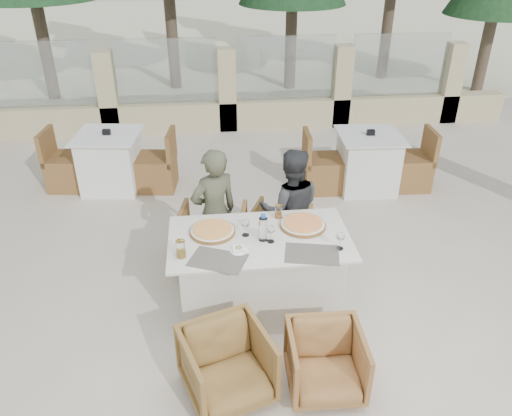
{
  "coord_description": "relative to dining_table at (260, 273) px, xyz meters",
  "views": [
    {
      "loc": [
        -0.41,
        -3.61,
        3.17
      ],
      "look_at": [
        0.02,
        0.35,
        0.9
      ],
      "focal_mm": 35.0,
      "sensor_mm": 36.0,
      "label": 1
    }
  ],
  "objects": [
    {
      "name": "placemat_near_right",
      "position": [
        0.41,
        -0.3,
        0.39
      ],
      "size": [
        0.5,
        0.39,
        0.0
      ],
      "primitive_type": "cube",
      "rotation": [
        0.0,
        0.0,
        -0.21
      ],
      "color": "#5D564F",
      "rests_on": "dining_table"
    },
    {
      "name": "dining_table",
      "position": [
        0.0,
        0.0,
        0.0
      ],
      "size": [
        1.6,
        0.9,
        0.77
      ],
      "primitive_type": null,
      "color": "silver",
      "rests_on": "ground"
    },
    {
      "name": "wine_glass_near",
      "position": [
        0.09,
        -0.07,
        0.48
      ],
      "size": [
        0.09,
        0.09,
        0.18
      ],
      "primitive_type": null,
      "rotation": [
        0.0,
        0.0,
        -0.28
      ],
      "color": "white",
      "rests_on": "dining_table"
    },
    {
      "name": "armchair_far_right",
      "position": [
        0.3,
        0.8,
        -0.1
      ],
      "size": [
        0.8,
        0.81,
        0.56
      ],
      "primitive_type": "imported",
      "rotation": [
        0.0,
        0.0,
        2.73
      ],
      "color": "olive",
      "rests_on": "ground"
    },
    {
      "name": "beer_glass_left",
      "position": [
        -0.68,
        -0.22,
        0.46
      ],
      "size": [
        0.09,
        0.09,
        0.16
      ],
      "primitive_type": "cylinder",
      "rotation": [
        0.0,
        0.0,
        0.26
      ],
      "color": "#C08F1B",
      "rests_on": "dining_table"
    },
    {
      "name": "armchair_near_left",
      "position": [
        -0.36,
        -0.98,
        -0.1
      ],
      "size": [
        0.78,
        0.79,
        0.57
      ],
      "primitive_type": "imported",
      "rotation": [
        0.0,
        0.0,
        0.33
      ],
      "color": "olive",
      "rests_on": "ground"
    },
    {
      "name": "beer_glass_right",
      "position": [
        0.21,
        0.33,
        0.45
      ],
      "size": [
        0.07,
        0.07,
        0.13
      ],
      "primitive_type": "cylinder",
      "rotation": [
        0.0,
        0.0,
        0.05
      ],
      "color": "orange",
      "rests_on": "dining_table"
    },
    {
      "name": "olive_dish",
      "position": [
        -0.2,
        -0.19,
        0.41
      ],
      "size": [
        0.13,
        0.13,
        0.04
      ],
      "primitive_type": null,
      "rotation": [
        0.0,
        0.0,
        -0.21
      ],
      "color": "white",
      "rests_on": "dining_table"
    },
    {
      "name": "bg_table_b",
      "position": [
        1.72,
        2.28,
        0.0
      ],
      "size": [
        1.68,
        0.9,
        0.77
      ],
      "primitive_type": null,
      "rotation": [
        0.0,
        0.0,
        -0.05
      ],
      "color": "silver",
      "rests_on": "ground"
    },
    {
      "name": "armchair_far_left",
      "position": [
        -0.41,
        0.73,
        -0.07
      ],
      "size": [
        0.79,
        0.81,
        0.64
      ],
      "primitive_type": "imported",
      "rotation": [
        0.0,
        0.0,
        2.96
      ],
      "color": "olive",
      "rests_on": "ground"
    },
    {
      "name": "bg_table_a",
      "position": [
        -1.71,
        2.67,
        0.0
      ],
      "size": [
        1.73,
        1.01,
        0.77
      ],
      "primitive_type": null,
      "rotation": [
        0.0,
        0.0,
        -0.12
      ],
      "color": "white",
      "rests_on": "ground"
    },
    {
      "name": "perimeter_wall_far",
      "position": [
        -0.02,
        4.75,
        0.42
      ],
      "size": [
        10.0,
        0.34,
        1.6
      ],
      "primitive_type": null,
      "color": "beige",
      "rests_on": "ground"
    },
    {
      "name": "diner_left",
      "position": [
        -0.38,
        0.63,
        0.29
      ],
      "size": [
        0.59,
        0.5,
        1.36
      ],
      "primitive_type": "imported",
      "rotation": [
        0.0,
        0.0,
        3.58
      ],
      "color": "#484B36",
      "rests_on": "ground"
    },
    {
      "name": "pizza_left",
      "position": [
        -0.41,
        0.12,
        0.41
      ],
      "size": [
        0.48,
        0.48,
        0.05
      ],
      "primitive_type": "cylinder",
      "rotation": [
        0.0,
        0.0,
        -0.23
      ],
      "color": "orange",
      "rests_on": "dining_table"
    },
    {
      "name": "pizza_right",
      "position": [
        0.41,
        0.14,
        0.41
      ],
      "size": [
        0.55,
        0.55,
        0.05
      ],
      "primitive_type": "cylinder",
      "rotation": [
        0.0,
        0.0,
        -0.44
      ],
      "color": "#D9481D",
      "rests_on": "dining_table"
    },
    {
      "name": "sand_patch",
      "position": [
        -0.02,
        13.95,
        -0.38
      ],
      "size": [
        30.0,
        16.0,
        0.01
      ],
      "primitive_type": "cube",
      "color": "#F3EDC7",
      "rests_on": "ground"
    },
    {
      "name": "wine_glass_centre",
      "position": [
        -0.12,
        0.05,
        0.48
      ],
      "size": [
        0.1,
        0.1,
        0.18
      ],
      "primitive_type": null,
      "rotation": [
        0.0,
        0.0,
        -0.34
      ],
      "color": "white",
      "rests_on": "dining_table"
    },
    {
      "name": "ground",
      "position": [
        -0.02,
        -0.05,
        -0.39
      ],
      "size": [
        80.0,
        80.0,
        0.0
      ],
      "primitive_type": "plane",
      "color": "beige",
      "rests_on": "ground"
    },
    {
      "name": "placemat_near_left",
      "position": [
        -0.38,
        -0.3,
        0.39
      ],
      "size": [
        0.53,
        0.45,
        0.0
      ],
      "primitive_type": "cube",
      "rotation": [
        0.0,
        0.0,
        -0.4
      ],
      "color": "#5F5A51",
      "rests_on": "dining_table"
    },
    {
      "name": "armchair_near_right",
      "position": [
        0.39,
        -1.01,
        -0.12
      ],
      "size": [
        0.58,
        0.6,
        0.53
      ],
      "primitive_type": "imported",
      "rotation": [
        0.0,
        0.0,
        -0.03
      ],
      "color": "olive",
      "rests_on": "ground"
    },
    {
      "name": "wine_glass_corner",
      "position": [
        0.66,
        -0.24,
        0.48
      ],
      "size": [
        0.09,
        0.09,
        0.18
      ],
      "primitive_type": null,
      "rotation": [
        0.0,
        0.0,
        0.29
      ],
      "color": "white",
      "rests_on": "dining_table"
    },
    {
      "name": "diner_right",
      "position": [
        0.39,
        0.65,
        0.27
      ],
      "size": [
        0.67,
        0.54,
        1.31
      ],
      "primitive_type": "imported",
      "rotation": [
        0.0,
        0.0,
        3.08
      ],
      "color": "#313336",
      "rests_on": "ground"
    },
    {
      "name": "water_bottle",
      "position": [
        0.02,
        -0.04,
        0.51
      ],
      "size": [
        0.09,
        0.09,
        0.26
      ],
      "primitive_type": "cylinder",
      "rotation": [
        0.0,
        0.0,
        0.26
      ],
      "color": "#B5DBEF",
      "rests_on": "dining_table"
    }
  ]
}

